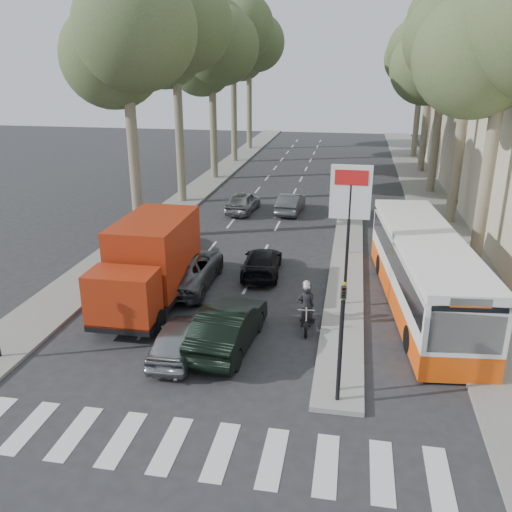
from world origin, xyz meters
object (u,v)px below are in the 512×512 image
Objects in this scene: red_truck at (150,263)px; motorcycle at (306,305)px; dark_hatchback at (228,326)px; city_bus at (424,270)px; silver_hatchback at (179,339)px.

motorcycle is at bearing -6.11° from red_truck.
dark_hatchback is 0.40× the size of city_bus.
motorcycle is at bearing -157.26° from city_bus.
city_bus reaches higher than dark_hatchback.
motorcycle is at bearing -134.38° from dark_hatchback.
city_bus is at bearing -149.29° from silver_hatchback.
silver_hatchback is 1.68m from dark_hatchback.
city_bus reaches higher than motorcycle.
motorcycle reaches higher than dark_hatchback.
red_truck reaches higher than city_bus.
red_truck is 6.22m from motorcycle.
red_truck reaches higher than silver_hatchback.
red_truck is 3.12× the size of motorcycle.
dark_hatchback is 3.18m from motorcycle.
city_bus is at bearing 9.17° from red_truck.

